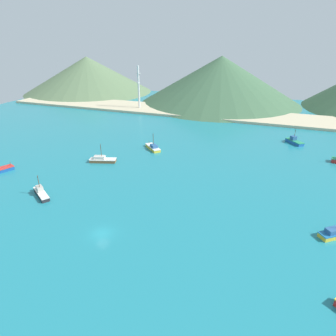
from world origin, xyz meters
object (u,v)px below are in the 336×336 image
fishing_boat_3 (153,147)px  fishing_boat_8 (294,141)px  fishing_boat_7 (41,193)px  fishing_boat_6 (336,233)px  radio_tower (139,88)px  fishing_boat_4 (102,160)px

fishing_boat_3 → fishing_boat_8: bearing=27.1°
fishing_boat_7 → fishing_boat_8: 91.84m
fishing_boat_6 → fishing_boat_7: fishing_boat_7 is taller
fishing_boat_7 → fishing_boat_3: bearing=71.9°
fishing_boat_6 → radio_tower: 128.03m
fishing_boat_8 → radio_tower: 88.53m
radio_tower → fishing_boat_4: bearing=-73.8°
fishing_boat_3 → radio_tower: radio_tower is taller
fishing_boat_4 → fishing_boat_6: bearing=-14.9°
radio_tower → fishing_boat_8: bearing=-21.6°
fishing_boat_3 → fishing_boat_4: fishing_boat_4 is taller
fishing_boat_4 → radio_tower: bearing=106.2°
fishing_boat_6 → fishing_boat_8: fishing_boat_8 is taller
fishing_boat_3 → fishing_boat_6: fishing_boat_3 is taller
fishing_boat_6 → fishing_boat_8: size_ratio=0.97×
radio_tower → fishing_boat_7: bearing=-79.2°
fishing_boat_4 → fishing_boat_7: 25.31m
fishing_boat_6 → fishing_boat_7: (-69.32, -7.40, 0.02)m
fishing_boat_7 → fishing_boat_4: bearing=84.0°
fishing_boat_6 → radio_tower: (-88.23, 92.08, 11.41)m
fishing_boat_6 → fishing_boat_8: (-6.61, 59.70, 0.10)m
fishing_boat_7 → radio_tower: size_ratio=0.34×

